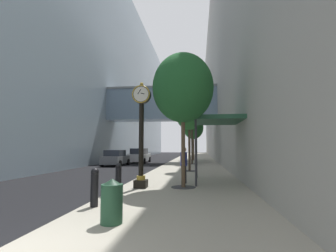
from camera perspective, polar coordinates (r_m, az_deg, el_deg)
ground_plane at (r=30.92m, az=0.33°, el=-8.34°), size 110.00×110.00×0.00m
sidewalk_right at (r=33.71m, az=5.85°, el=-7.90°), size 5.76×80.00×0.14m
building_block_left at (r=38.77m, az=-17.39°, el=12.74°), size 22.60×80.00×26.99m
building_block_right at (r=36.27m, az=17.79°, el=14.45°), size 9.00×80.00×27.45m
street_clock at (r=11.36m, az=-6.11°, el=-0.66°), size 0.84×0.55×4.76m
bollard_nearest at (r=8.17m, az=-16.40°, el=-13.04°), size 0.25×0.25×1.17m
bollard_second at (r=10.31m, az=-11.22°, el=-11.37°), size 0.25×0.25×1.17m
street_tree_near at (r=11.70m, az=3.41°, el=8.61°), size 2.81×2.81×6.15m
street_tree_mid_near at (r=19.11m, az=4.85°, el=2.38°), size 1.98×1.98×5.35m
street_tree_mid_far at (r=26.72m, az=5.45°, el=1.68°), size 1.85×1.85×5.91m
street_tree_far at (r=34.24m, az=5.81°, el=-0.39°), size 2.71×2.71×5.96m
trash_bin at (r=6.37m, az=-12.67°, el=-16.21°), size 0.53×0.53×1.05m
pedestrian_walking at (r=12.69m, az=3.62°, el=-8.57°), size 0.46×0.46×1.80m
storefront_awning at (r=13.45m, az=10.98°, el=1.02°), size 2.40×3.60×3.30m
car_grey_near at (r=26.43m, az=-11.87°, el=-7.16°), size 2.08×4.02×1.60m
car_white_mid at (r=31.02m, az=-6.51°, el=-6.74°), size 2.07×4.70×1.74m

